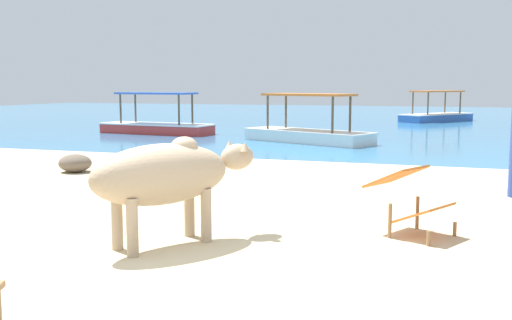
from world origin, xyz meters
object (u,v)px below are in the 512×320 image
Objects in this scene: deck_chair_near at (409,196)px; boat_red at (157,125)px; cow at (167,175)px; boat_blue at (436,115)px; boat_white at (308,132)px.

boat_red reaches higher than deck_chair_near.
boat_blue reaches higher than cow.
boat_red is at bearing 154.86° from deck_chair_near.
deck_chair_near is 0.24× the size of boat_red.
cow is 10.54m from boat_white.
cow is 1.84× the size of deck_chair_near.
boat_red and boat_white have the same top height.
deck_chair_near is 9.91m from boat_white.
deck_chair_near is 0.25× the size of boat_blue.
boat_white is (-1.24, 10.46, -0.41)m from cow.
cow is 0.45× the size of boat_red.
boat_red is 0.99× the size of boat_white.
boat_blue is 11.25m from boat_white.
boat_white reaches higher than cow.
boat_red is (-8.51, 10.58, -0.13)m from deck_chair_near.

